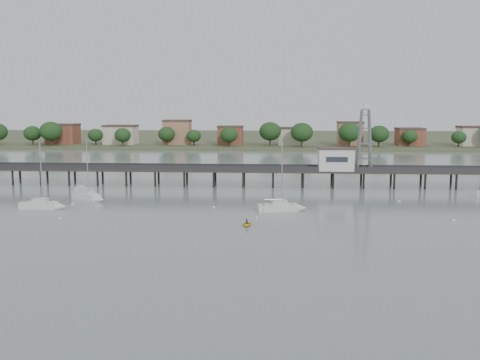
% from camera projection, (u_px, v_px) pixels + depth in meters
% --- Properties ---
extents(ground_plane, '(500.00, 500.00, 0.00)m').
position_uv_depth(ground_plane, '(188.00, 256.00, 67.81)').
color(ground_plane, gray).
rests_on(ground_plane, ground).
extents(pier, '(150.00, 5.00, 5.50)m').
position_uv_depth(pier, '(229.00, 170.00, 126.60)').
color(pier, '#2D2823').
rests_on(pier, ground).
extents(pier_building, '(8.40, 5.40, 5.30)m').
position_uv_depth(pier_building, '(336.00, 159.00, 124.57)').
color(pier_building, silver).
rests_on(pier_building, ground).
extents(lattice_tower, '(3.20, 3.20, 15.50)m').
position_uv_depth(lattice_tower, '(365.00, 140.00, 123.54)').
color(lattice_tower, slate).
rests_on(lattice_tower, ground).
extents(sailboat_b, '(7.93, 6.02, 13.04)m').
position_uv_depth(sailboat_b, '(91.00, 197.00, 107.71)').
color(sailboat_b, silver).
rests_on(sailboat_b, ground).
extents(sailboat_c, '(8.50, 3.91, 13.54)m').
position_uv_depth(sailboat_c, '(286.00, 208.00, 96.86)').
color(sailboat_c, silver).
rests_on(sailboat_c, ground).
extents(sailboat_a, '(7.89, 2.52, 12.98)m').
position_uv_depth(sailboat_a, '(47.00, 205.00, 98.86)').
color(sailboat_a, silver).
rests_on(sailboat_a, ground).
extents(white_tender, '(4.45, 3.13, 1.60)m').
position_uv_depth(white_tender, '(83.00, 190.00, 118.81)').
color(white_tender, silver).
rests_on(white_tender, ground).
extents(yellow_dinghy, '(1.97, 0.71, 2.71)m').
position_uv_depth(yellow_dinghy, '(247.00, 226.00, 84.99)').
color(yellow_dinghy, yellow).
rests_on(yellow_dinghy, ground).
extents(dinghy_occupant, '(0.66, 1.03, 0.23)m').
position_uv_depth(dinghy_occupant, '(247.00, 226.00, 84.99)').
color(dinghy_occupant, black).
rests_on(dinghy_occupant, ground).
extents(mooring_buoys, '(69.22, 21.14, 0.39)m').
position_uv_depth(mooring_buoys, '(242.00, 211.00, 96.53)').
color(mooring_buoys, '#F9FAC2').
rests_on(mooring_buoys, ground).
extents(far_shore, '(500.00, 170.00, 10.40)m').
position_uv_depth(far_shore, '(257.00, 138.00, 304.47)').
color(far_shore, '#475133').
rests_on(far_shore, ground).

